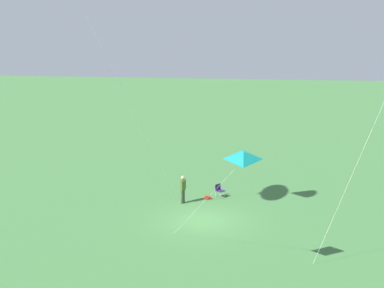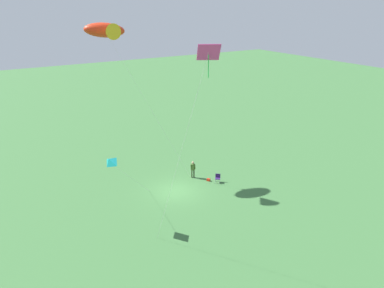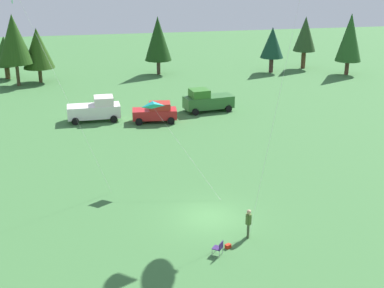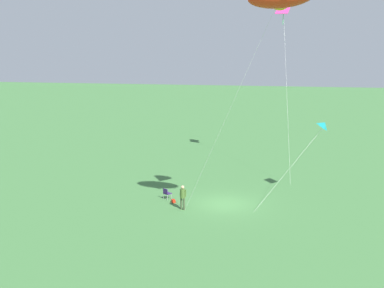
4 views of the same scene
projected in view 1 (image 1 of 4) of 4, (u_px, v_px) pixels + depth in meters
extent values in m
plane|color=#3C7039|center=(203.00, 221.00, 29.98)|extent=(160.00, 160.00, 0.00)
cylinder|color=#3B4A2F|center=(184.00, 196.00, 32.93)|extent=(0.14, 0.14, 0.85)
cylinder|color=#3B4A2F|center=(182.00, 197.00, 32.74)|extent=(0.14, 0.14, 0.85)
cylinder|color=#436028|center=(183.00, 185.00, 32.67)|extent=(0.44, 0.44, 0.62)
sphere|color=tan|center=(183.00, 178.00, 32.57)|extent=(0.24, 0.24, 0.24)
cylinder|color=#436028|center=(185.00, 184.00, 32.81)|extent=(0.13, 0.15, 0.55)
cylinder|color=#436028|center=(182.00, 185.00, 32.47)|extent=(0.12, 0.14, 0.55)
cube|color=#301C56|center=(220.00, 191.00, 33.97)|extent=(0.67, 0.67, 0.04)
cube|color=#301C56|center=(218.00, 187.00, 34.08)|extent=(0.33, 0.40, 0.40)
cylinder|color=#A5A8AD|center=(225.00, 194.00, 34.01)|extent=(0.03, 0.03, 0.42)
cylinder|color=#A5A8AD|center=(220.00, 195.00, 33.72)|extent=(0.03, 0.03, 0.42)
cylinder|color=#A5A8AD|center=(220.00, 192.00, 34.30)|extent=(0.03, 0.03, 0.42)
cylinder|color=#A5A8AD|center=(216.00, 194.00, 34.02)|extent=(0.03, 0.03, 0.42)
cube|color=red|center=(207.00, 198.00, 33.59)|extent=(0.39, 0.35, 0.22)
cylinder|color=silver|center=(126.00, 96.00, 28.69)|extent=(4.89, 6.02, 14.04)
cylinder|color=#4C3823|center=(180.00, 204.00, 32.78)|extent=(0.04, 0.04, 0.01)
pyramid|color=teal|center=(243.00, 157.00, 21.72)|extent=(1.26, 0.94, 0.74)
cylinder|color=silver|center=(204.00, 201.00, 24.99)|extent=(3.77, 4.73, 5.32)
cylinder|color=#4C3823|center=(174.00, 234.00, 28.11)|extent=(0.04, 0.04, 0.01)
cylinder|color=silver|center=(379.00, 114.00, 23.13)|extent=(5.01, 0.97, 13.97)
cylinder|color=#4C3823|center=(313.00, 264.00, 24.55)|extent=(0.04, 0.04, 0.01)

